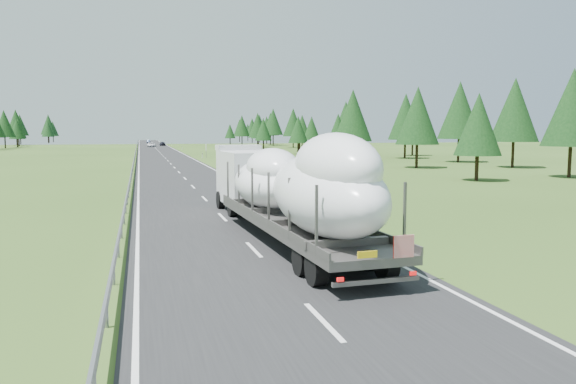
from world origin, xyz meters
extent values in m
plane|color=#2D4717|center=(0.00, 0.00, 0.00)|extent=(400.00, 400.00, 0.00)
cube|color=black|center=(0.00, 100.00, 0.01)|extent=(10.00, 400.00, 0.02)
cube|color=slate|center=(-5.30, 100.00, 0.60)|extent=(0.08, 400.00, 0.32)
cylinder|color=slate|center=(-5.30, 0.00, 0.30)|extent=(0.10, 0.10, 0.60)
cube|color=silver|center=(6.50, 30.00, 0.50)|extent=(0.12, 0.07, 1.00)
cube|color=black|center=(6.50, 30.00, 0.82)|extent=(0.13, 0.08, 0.12)
cube|color=silver|center=(6.50, 80.00, 0.50)|extent=(0.12, 0.07, 1.00)
cube|color=black|center=(6.50, 80.00, 0.82)|extent=(0.13, 0.08, 0.12)
cube|color=silver|center=(6.50, 130.00, 0.50)|extent=(0.12, 0.07, 1.00)
cube|color=black|center=(6.50, 130.00, 0.82)|extent=(0.13, 0.08, 0.12)
cube|color=silver|center=(6.50, 180.00, 0.50)|extent=(0.12, 0.07, 1.00)
cube|color=black|center=(6.50, 180.00, 0.82)|extent=(0.13, 0.08, 0.12)
cube|color=silver|center=(6.50, 230.00, 0.50)|extent=(0.12, 0.07, 1.00)
cube|color=black|center=(6.50, 230.00, 0.82)|extent=(0.13, 0.08, 0.12)
cube|color=silver|center=(6.50, 280.00, 0.50)|extent=(0.12, 0.07, 1.00)
cube|color=black|center=(6.50, 280.00, 0.82)|extent=(0.13, 0.08, 0.12)
cube|color=silver|center=(6.50, 330.00, 0.50)|extent=(0.12, 0.07, 1.00)
cube|color=black|center=(6.50, 330.00, 0.82)|extent=(0.13, 0.08, 0.12)
cylinder|color=slate|center=(7.20, 80.00, 1.00)|extent=(0.08, 0.08, 2.00)
cube|color=silver|center=(7.20, 80.00, 2.00)|extent=(0.05, 0.90, 1.20)
cylinder|color=black|center=(39.24, 27.25, 1.94)|extent=(0.36, 0.36, 3.88)
cone|color=black|center=(39.24, 27.25, 7.32)|extent=(6.03, 6.03, 8.08)
cylinder|color=black|center=(43.95, 42.94, 2.03)|extent=(0.36, 0.36, 4.07)
cone|color=black|center=(43.95, 42.94, 7.69)|extent=(6.33, 6.33, 8.48)
cylinder|color=black|center=(44.29, 56.83, 2.15)|extent=(0.36, 0.36, 4.31)
cone|color=black|center=(44.29, 56.83, 8.14)|extent=(6.70, 6.70, 8.98)
cylinder|color=black|center=(41.70, 70.17, 1.98)|extent=(0.36, 0.36, 3.95)
cone|color=black|center=(41.70, 70.17, 7.47)|extent=(6.15, 6.15, 8.24)
cylinder|color=black|center=(48.48, 80.48, 1.77)|extent=(0.36, 0.36, 3.55)
cone|color=black|center=(48.48, 80.48, 6.70)|extent=(5.52, 5.52, 7.39)
cylinder|color=black|center=(41.32, 97.22, 1.68)|extent=(0.36, 0.36, 3.35)
cone|color=black|center=(41.32, 97.22, 6.33)|extent=(5.21, 5.21, 6.98)
cylinder|color=black|center=(46.13, 112.18, 2.12)|extent=(0.36, 0.36, 4.24)
cone|color=black|center=(46.13, 112.18, 8.00)|extent=(6.59, 6.59, 8.83)
cylinder|color=black|center=(40.36, 122.71, 1.51)|extent=(0.36, 0.36, 3.03)
cone|color=black|center=(40.36, 122.71, 5.72)|extent=(4.71, 4.71, 6.31)
cylinder|color=black|center=(39.79, 139.39, 1.99)|extent=(0.36, 0.36, 3.99)
cone|color=black|center=(39.79, 139.39, 7.53)|extent=(6.20, 6.20, 8.30)
cylinder|color=black|center=(46.84, 154.12, 1.74)|extent=(0.36, 0.36, 3.49)
cone|color=black|center=(46.84, 154.12, 6.59)|extent=(5.43, 5.43, 7.27)
cylinder|color=black|center=(39.41, 163.70, 2.14)|extent=(0.36, 0.36, 4.28)
cone|color=black|center=(39.41, 163.70, 8.09)|extent=(6.66, 6.66, 8.93)
cylinder|color=black|center=(41.59, 177.11, 1.98)|extent=(0.36, 0.36, 3.96)
cone|color=black|center=(41.59, 177.11, 7.47)|extent=(6.15, 6.15, 8.24)
cylinder|color=black|center=(44.09, 194.76, 1.83)|extent=(0.36, 0.36, 3.66)
cone|color=black|center=(44.09, 194.76, 6.91)|extent=(5.69, 5.69, 7.62)
cylinder|color=black|center=(40.77, 207.40, 1.77)|extent=(0.36, 0.36, 3.53)
cone|color=black|center=(40.77, 207.40, 6.67)|extent=(5.49, 5.49, 7.36)
cylinder|color=black|center=(47.51, 224.69, 2.10)|extent=(0.36, 0.36, 4.20)
cone|color=black|center=(47.51, 224.69, 7.93)|extent=(6.53, 6.53, 8.74)
cylinder|color=black|center=(40.09, 233.95, 1.76)|extent=(0.36, 0.36, 3.53)
cone|color=black|center=(40.09, 233.95, 6.67)|extent=(5.49, 5.49, 7.35)
cylinder|color=black|center=(46.90, 249.58, 1.46)|extent=(0.36, 0.36, 2.93)
cone|color=black|center=(46.90, 249.58, 5.53)|extent=(4.55, 4.55, 6.10)
cylinder|color=black|center=(27.58, 26.35, 1.46)|extent=(0.36, 0.36, 2.93)
cone|color=black|center=(27.58, 26.35, 5.53)|extent=(4.55, 4.55, 6.09)
cylinder|color=black|center=(31.22, 45.73, 1.83)|extent=(0.36, 0.36, 3.66)
cone|color=black|center=(31.22, 45.73, 6.92)|extent=(5.70, 5.70, 7.63)
cylinder|color=black|center=(27.97, 60.78, 1.94)|extent=(0.36, 0.36, 3.88)
cone|color=black|center=(27.97, 60.78, 7.32)|extent=(6.03, 6.03, 8.08)
cylinder|color=black|center=(31.74, 77.93, 1.39)|extent=(0.36, 0.36, 2.79)
cone|color=black|center=(31.74, 77.93, 5.26)|extent=(4.33, 4.33, 5.80)
cylinder|color=black|center=(28.48, 93.95, 1.38)|extent=(0.36, 0.36, 2.77)
cone|color=black|center=(28.48, 93.95, 5.23)|extent=(4.31, 4.31, 5.77)
cylinder|color=black|center=(33.23, 109.45, 1.27)|extent=(0.36, 0.36, 2.54)
cone|color=black|center=(33.23, 109.45, 4.79)|extent=(3.95, 3.95, 5.29)
cylinder|color=black|center=(27.08, 122.67, 1.43)|extent=(0.36, 0.36, 2.85)
cone|color=black|center=(27.08, 122.67, 5.39)|extent=(4.44, 4.44, 5.94)
cylinder|color=black|center=(29.52, 141.74, 1.76)|extent=(0.36, 0.36, 3.52)
cone|color=black|center=(29.52, 141.74, 6.64)|extent=(5.47, 5.47, 7.33)
cylinder|color=black|center=(32.64, 155.94, 1.52)|extent=(0.36, 0.36, 3.03)
cone|color=black|center=(32.64, 155.94, 5.73)|extent=(4.72, 4.72, 6.32)
cylinder|color=black|center=(30.63, 174.49, 1.80)|extent=(0.36, 0.36, 3.60)
cone|color=black|center=(30.63, 174.49, 6.80)|extent=(5.60, 5.60, 7.49)
cylinder|color=black|center=(28.78, 189.85, 1.31)|extent=(0.36, 0.36, 2.62)
cone|color=black|center=(28.78, 189.85, 4.94)|extent=(4.07, 4.07, 5.45)
cylinder|color=black|center=(-41.65, 154.12, 1.87)|extent=(0.36, 0.36, 3.73)
cone|color=black|center=(-41.65, 154.12, 7.05)|extent=(5.81, 5.81, 7.78)
cylinder|color=black|center=(-40.23, 163.70, 1.49)|extent=(0.36, 0.36, 2.98)
cone|color=black|center=(-40.23, 163.70, 5.63)|extent=(4.64, 4.64, 6.21)
cylinder|color=black|center=(-42.38, 177.11, 1.52)|extent=(0.36, 0.36, 3.04)
cone|color=black|center=(-42.38, 177.11, 5.75)|extent=(4.73, 4.73, 6.34)
cylinder|color=black|center=(-46.43, 194.76, 2.14)|extent=(0.36, 0.36, 4.28)
cone|color=black|center=(-46.43, 194.76, 8.09)|extent=(6.66, 6.66, 8.92)
cylinder|color=black|center=(-47.55, 207.40, 1.92)|extent=(0.36, 0.36, 3.83)
cone|color=black|center=(-47.55, 207.40, 7.24)|extent=(5.96, 5.96, 7.98)
cylinder|color=black|center=(-40.42, 224.69, 1.56)|extent=(0.36, 0.36, 3.12)
cone|color=black|center=(-40.42, 224.69, 5.89)|extent=(4.85, 4.85, 6.50)
cylinder|color=black|center=(-41.49, 233.95, 2.05)|extent=(0.36, 0.36, 4.11)
cone|color=black|center=(-41.49, 233.95, 7.76)|extent=(6.39, 6.39, 8.56)
cylinder|color=black|center=(-41.97, 249.58, 1.60)|extent=(0.36, 0.36, 3.19)
cone|color=black|center=(-41.97, 249.58, 6.03)|extent=(4.96, 4.96, 6.65)
cube|color=silver|center=(1.78, 10.73, 2.10)|extent=(3.02, 5.64, 3.09)
cube|color=black|center=(1.78, 13.55, 2.65)|extent=(2.54, 0.21, 1.54)
cube|color=silver|center=(1.78, 13.16, 3.81)|extent=(2.82, 1.45, 0.33)
cube|color=#5D5A58|center=(1.78, 9.63, 0.61)|extent=(2.91, 3.44, 0.28)
cylinder|color=black|center=(0.51, 12.72, 0.55)|extent=(0.44, 1.12, 1.10)
cylinder|color=black|center=(3.04, 12.72, 0.55)|extent=(0.44, 1.12, 1.10)
cylinder|color=black|center=(0.51, 9.19, 0.55)|extent=(0.44, 1.12, 1.10)
cylinder|color=black|center=(3.04, 9.19, 0.55)|extent=(0.44, 1.12, 1.10)
cube|color=#5D5A58|center=(1.78, 0.25, 1.01)|extent=(3.71, 15.57, 0.29)
cube|color=#5D5A58|center=(0.31, 0.25, 1.29)|extent=(0.80, 15.43, 0.26)
cube|color=#5D5A58|center=(3.24, 0.25, 1.29)|extent=(0.80, 15.43, 0.26)
cube|color=#5D5A58|center=(0.31, -6.37, 2.21)|extent=(0.08, 0.08, 2.10)
cube|color=#5D5A58|center=(3.24, -6.37, 2.21)|extent=(0.08, 0.08, 2.10)
cube|color=#5D5A58|center=(0.31, -3.72, 2.21)|extent=(0.08, 0.08, 2.10)
cube|color=#5D5A58|center=(3.24, -3.72, 2.21)|extent=(0.08, 0.08, 2.10)
cube|color=#5D5A58|center=(0.31, -1.07, 2.21)|extent=(0.08, 0.08, 2.10)
cube|color=#5D5A58|center=(3.24, -1.07, 2.21)|extent=(0.08, 0.08, 2.10)
cube|color=#5D5A58|center=(0.31, 1.58, 2.21)|extent=(0.08, 0.08, 2.10)
cube|color=#5D5A58|center=(3.24, 1.58, 2.21)|extent=(0.08, 0.08, 2.10)
cube|color=#5D5A58|center=(0.31, 4.22, 2.21)|extent=(0.08, 0.08, 2.10)
cube|color=#5D5A58|center=(3.24, 4.22, 2.21)|extent=(0.08, 0.08, 2.10)
cube|color=#5D5A58|center=(0.31, 6.87, 2.21)|extent=(0.08, 0.08, 2.10)
cube|color=#5D5A58|center=(3.24, 6.87, 2.21)|extent=(0.08, 0.08, 2.10)
cylinder|color=black|center=(0.56, -5.70, 0.55)|extent=(0.49, 1.12, 1.10)
cylinder|color=black|center=(2.99, -5.70, 0.55)|extent=(0.49, 1.12, 1.10)
cylinder|color=black|center=(0.56, -4.38, 0.55)|extent=(0.49, 1.12, 1.10)
cylinder|color=black|center=(2.99, -4.38, 0.55)|extent=(0.49, 1.12, 1.10)
cube|color=#5D5A58|center=(1.78, -7.41, 0.50)|extent=(2.76, 0.26, 0.13)
cube|color=red|center=(2.60, -7.49, 1.49)|extent=(0.66, 0.08, 0.66)
cube|color=yellow|center=(1.45, -7.49, 1.32)|extent=(0.61, 0.07, 0.20)
cube|color=red|center=(0.62, -7.49, 0.66)|extent=(0.20, 0.08, 0.11)
cube|color=red|center=(2.93, -7.49, 0.66)|extent=(0.20, 0.08, 0.11)
ellipsoid|color=white|center=(1.78, -3.28, 2.61)|extent=(3.61, 9.00, 2.90)
ellipsoid|color=white|center=(1.78, -4.38, 3.63)|extent=(2.69, 5.72, 2.32)
ellipsoid|color=white|center=(1.78, 4.22, 2.32)|extent=(3.46, 7.34, 2.32)
ellipsoid|color=white|center=(1.78, 3.32, 3.13)|extent=(2.59, 4.67, 1.85)
imported|color=silver|center=(-0.91, 157.81, 0.72)|extent=(2.75, 5.34, 1.44)
imported|color=black|center=(2.97, 170.50, 0.73)|extent=(1.93, 4.36, 1.46)
imported|color=#172741|center=(-0.83, 220.66, 0.64)|extent=(1.61, 3.96, 1.28)
camera|label=1|loc=(-4.38, -22.11, 4.82)|focal=35.00mm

